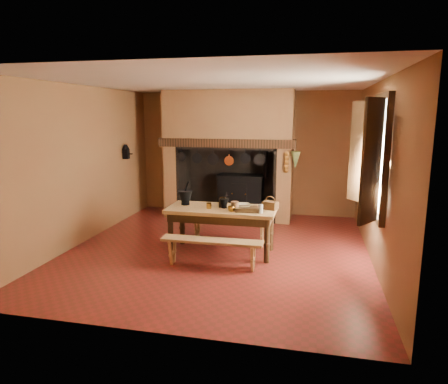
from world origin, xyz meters
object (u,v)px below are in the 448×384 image
iron_range (241,194)px  work_table (222,215)px  mixing_bowl (241,207)px  bench_front (212,246)px  coffee_grinder (223,202)px  wicker_basket (270,205)px

iron_range → work_table: size_ratio=0.90×
work_table → mixing_bowl: 0.36m
bench_front → coffee_grinder: size_ratio=7.55×
iron_range → work_table: bearing=-87.1°
mixing_bowl → wicker_basket: bearing=9.5°
mixing_bowl → wicker_basket: size_ratio=1.15×
bench_front → wicker_basket: wicker_basket is taller
coffee_grinder → wicker_basket: (0.79, 0.01, -0.01)m
work_table → bench_front: work_table is taller
work_table → bench_front: size_ratio=1.15×
iron_range → mixing_bowl: iron_range is taller
bench_front → mixing_bowl: 0.89m
bench_front → coffee_grinder: 0.91m
iron_range → wicker_basket: size_ratio=5.89×
work_table → coffee_grinder: (0.00, 0.07, 0.20)m
work_table → wicker_basket: wicker_basket is taller
coffee_grinder → wicker_basket: 0.79m
bench_front → wicker_basket: size_ratio=5.72×
mixing_bowl → wicker_basket: (0.47, 0.08, 0.03)m
work_table → wicker_basket: bearing=5.6°
work_table → coffee_grinder: 0.21m
iron_range → coffee_grinder: (0.13, -2.51, 0.37)m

